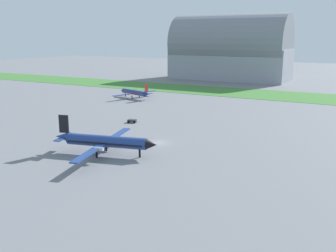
% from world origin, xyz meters
% --- Properties ---
extents(ground_plane, '(600.00, 600.00, 0.00)m').
position_xyz_m(ground_plane, '(0.00, 0.00, 0.00)').
color(ground_plane, slate).
extents(grass_taxiway_strip, '(360.00, 28.00, 0.08)m').
position_xyz_m(grass_taxiway_strip, '(0.00, 84.44, 0.04)').
color(grass_taxiway_strip, '#3D7533').
rests_on(grass_taxiway_strip, ground_plane).
extents(airplane_foreground_turboprop, '(21.95, 25.46, 7.74)m').
position_xyz_m(airplane_foreground_turboprop, '(-5.22, -12.64, 2.83)').
color(airplane_foreground_turboprop, navy).
rests_on(airplane_foreground_turboprop, ground_plane).
extents(airplane_taxiing_turboprop, '(17.23, 19.93, 6.16)m').
position_xyz_m(airplane_taxiing_turboprop, '(-39.64, 50.89, 2.25)').
color(airplane_taxiing_turboprop, navy).
rests_on(airplane_taxiing_turboprop, ground_plane).
extents(baggage_cart_near_gate, '(2.83, 2.44, 0.90)m').
position_xyz_m(baggage_cart_near_gate, '(-16.56, 14.35, 0.57)').
color(baggage_cart_near_gate, '#2D333D').
rests_on(baggage_cart_near_gate, ground_plane).
extents(hangar_distant, '(64.04, 31.36, 35.49)m').
position_xyz_m(hangar_distant, '(-29.79, 133.02, 16.02)').
color(hangar_distant, '#9399A3').
rests_on(hangar_distant, ground_plane).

